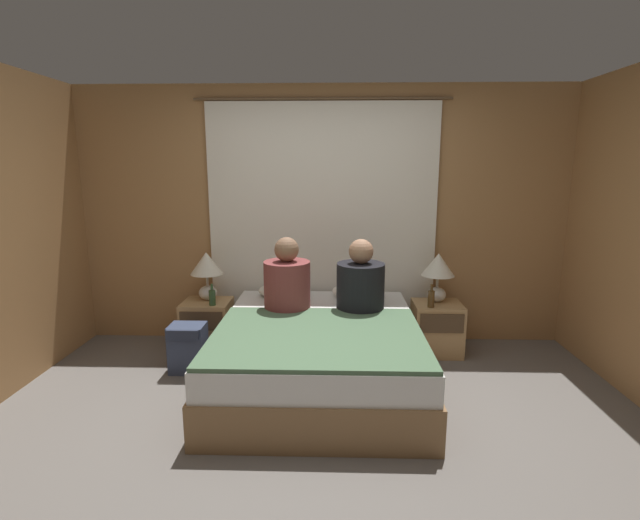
# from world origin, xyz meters

# --- Properties ---
(ground_plane) EXTENTS (16.00, 16.00, 0.00)m
(ground_plane) POSITION_xyz_m (0.00, 0.00, 0.00)
(ground_plane) COLOR #66605B
(wall_back) EXTENTS (4.87, 0.06, 2.50)m
(wall_back) POSITION_xyz_m (0.00, 1.78, 1.25)
(wall_back) COLOR #A37547
(wall_back) RESTS_ON ground_plane
(curtain_panel) EXTENTS (2.41, 0.02, 2.37)m
(curtain_panel) POSITION_xyz_m (0.00, 1.72, 1.18)
(curtain_panel) COLOR white
(curtain_panel) RESTS_ON ground_plane
(bed) EXTENTS (1.59, 1.92, 0.53)m
(bed) POSITION_xyz_m (0.00, 0.71, 0.26)
(bed) COLOR olive
(bed) RESTS_ON ground_plane
(nightstand_left) EXTENTS (0.44, 0.40, 0.49)m
(nightstand_left) POSITION_xyz_m (-1.09, 1.40, 0.24)
(nightstand_left) COLOR tan
(nightstand_left) RESTS_ON ground_plane
(nightstand_right) EXTENTS (0.44, 0.40, 0.49)m
(nightstand_right) POSITION_xyz_m (1.09, 1.40, 0.24)
(nightstand_right) COLOR tan
(nightstand_right) RESTS_ON ground_plane
(lamp_left) EXTENTS (0.31, 0.31, 0.46)m
(lamp_left) POSITION_xyz_m (-1.09, 1.46, 0.79)
(lamp_left) COLOR silver
(lamp_left) RESTS_ON nightstand_left
(lamp_right) EXTENTS (0.31, 0.31, 0.46)m
(lamp_right) POSITION_xyz_m (1.09, 1.46, 0.79)
(lamp_right) COLOR silver
(lamp_right) RESTS_ON nightstand_right
(pillow_left) EXTENTS (0.50, 0.35, 0.12)m
(pillow_left) POSITION_xyz_m (-0.35, 1.45, 0.59)
(pillow_left) COLOR silver
(pillow_left) RESTS_ON bed
(pillow_right) EXTENTS (0.50, 0.35, 0.12)m
(pillow_right) POSITION_xyz_m (0.35, 1.45, 0.59)
(pillow_right) COLOR silver
(pillow_right) RESTS_ON bed
(blanket_on_bed) EXTENTS (1.53, 1.23, 0.03)m
(blanket_on_bed) POSITION_xyz_m (0.00, 0.39, 0.54)
(blanket_on_bed) COLOR #4C6B4C
(blanket_on_bed) RESTS_ON bed
(person_left_in_bed) EXTENTS (0.40, 0.40, 0.63)m
(person_left_in_bed) POSITION_xyz_m (-0.28, 1.04, 0.78)
(person_left_in_bed) COLOR brown
(person_left_in_bed) RESTS_ON bed
(person_right_in_bed) EXTENTS (0.41, 0.41, 0.62)m
(person_right_in_bed) POSITION_xyz_m (0.34, 1.04, 0.77)
(person_right_in_bed) COLOR black
(person_right_in_bed) RESTS_ON bed
(beer_bottle_on_left_stand) EXTENTS (0.06, 0.06, 0.20)m
(beer_bottle_on_left_stand) POSITION_xyz_m (-1.00, 1.28, 0.56)
(beer_bottle_on_left_stand) COLOR #2D4C28
(beer_bottle_on_left_stand) RESTS_ON nightstand_left
(beer_bottle_on_right_stand) EXTENTS (0.06, 0.06, 0.21)m
(beer_bottle_on_right_stand) POSITION_xyz_m (1.00, 1.28, 0.57)
(beer_bottle_on_right_stand) COLOR #513819
(beer_bottle_on_right_stand) RESTS_ON nightstand_right
(backpack_on_floor) EXTENTS (0.30, 0.25, 0.42)m
(backpack_on_floor) POSITION_xyz_m (-1.13, 0.93, 0.23)
(backpack_on_floor) COLOR #333D56
(backpack_on_floor) RESTS_ON ground_plane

